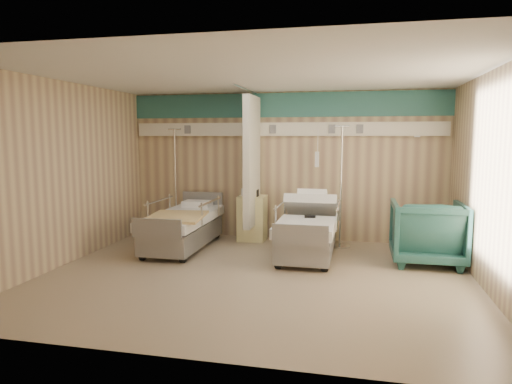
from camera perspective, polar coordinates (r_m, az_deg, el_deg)
ground at (r=6.57m, az=-0.07°, el=-10.46°), size 6.00×5.00×0.00m
room_walls at (r=6.52m, az=0.15°, el=6.05°), size 6.04×5.04×2.82m
bed_right at (r=7.63m, az=6.49°, el=-5.57°), size 1.00×2.16×0.63m
bed_left at (r=8.15m, az=-9.13°, el=-4.81°), size 1.00×2.16×0.63m
bedside_cabinet at (r=8.67m, az=-0.46°, el=-3.27°), size 0.50×0.48×0.85m
visitor_armchair at (r=7.55m, az=20.59°, el=-4.75°), size 1.06×1.09×0.99m
waffle_blanket at (r=7.45m, az=20.86°, el=-0.82°), size 0.62×0.57×0.06m
iv_stand_right at (r=8.28m, az=10.48°, el=-3.76°), size 0.38×0.38×2.15m
iv_stand_left at (r=9.10m, az=-9.95°, el=-2.83°), size 0.38×0.38×2.12m
call_remote at (r=7.60m, az=6.75°, el=-3.06°), size 0.19×0.11×0.04m
tan_blanket at (r=7.64m, az=-9.94°, el=-3.06°), size 1.02×1.22×0.04m
toiletry_bag at (r=8.54m, az=-0.49°, el=-0.11°), size 0.24×0.15×0.13m
white_cup at (r=8.60m, az=-1.56°, el=-0.03°), size 0.11×0.11×0.14m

